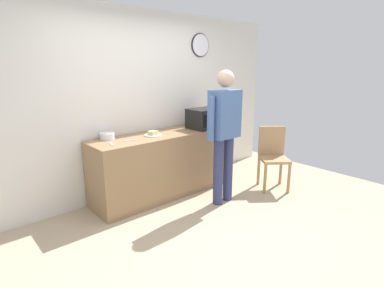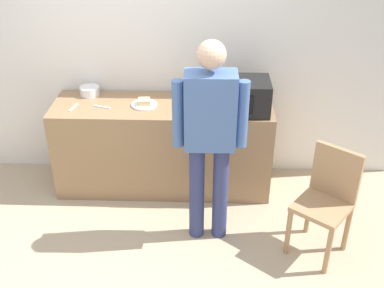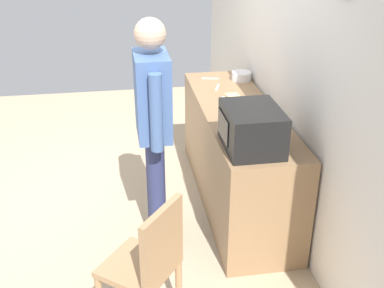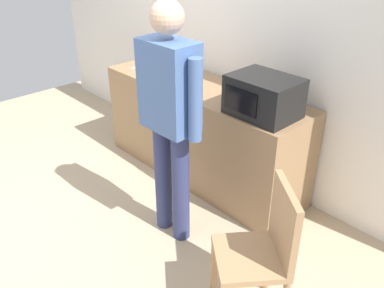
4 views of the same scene
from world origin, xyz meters
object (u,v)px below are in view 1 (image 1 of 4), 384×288
at_px(salad_bowl, 107,136).
at_px(spoon_utensil, 111,144).
at_px(microwave, 205,118).
at_px(person_standing, 224,127).
at_px(wooden_chair, 273,154).
at_px(fork_utensil, 130,140).
at_px(sandwich_plate, 153,134).

distance_m(salad_bowl, spoon_utensil, 0.31).
bearing_deg(spoon_utensil, microwave, -0.39).
height_order(microwave, person_standing, person_standing).
bearing_deg(wooden_chair, salad_bowl, 152.78).
bearing_deg(salad_bowl, microwave, -11.80).
bearing_deg(wooden_chair, fork_utensil, 157.23).
height_order(salad_bowl, spoon_utensil, salad_bowl).
xyz_separation_m(person_standing, wooden_chair, (0.96, -0.13, -0.53)).
bearing_deg(salad_bowl, wooden_chair, -27.22).
relative_size(salad_bowl, wooden_chair, 0.20).
distance_m(sandwich_plate, wooden_chair, 1.85).
bearing_deg(spoon_utensil, sandwich_plate, 6.27).
relative_size(sandwich_plate, fork_utensil, 1.43).
height_order(sandwich_plate, person_standing, person_standing).
relative_size(sandwich_plate, person_standing, 0.14).
height_order(sandwich_plate, fork_utensil, sandwich_plate).
height_order(sandwich_plate, salad_bowl, salad_bowl).
bearing_deg(microwave, fork_utensil, 178.72).
height_order(sandwich_plate, wooden_chair, sandwich_plate).
bearing_deg(sandwich_plate, person_standing, -50.50).
relative_size(microwave, wooden_chair, 0.53).
relative_size(fork_utensil, wooden_chair, 0.18).
bearing_deg(fork_utensil, wooden_chair, -22.77).
xyz_separation_m(sandwich_plate, fork_utensil, (-0.39, -0.05, -0.02)).
distance_m(sandwich_plate, person_standing, 0.98).
relative_size(fork_utensil, person_standing, 0.10).
relative_size(salad_bowl, fork_utensil, 1.13).
xyz_separation_m(salad_bowl, fork_utensil, (0.18, -0.28, -0.04)).
xyz_separation_m(spoon_utensil, wooden_chair, (2.24, -0.81, -0.38)).
xyz_separation_m(microwave, fork_utensil, (-1.29, 0.03, -0.15)).
bearing_deg(person_standing, sandwich_plate, 129.50).
height_order(spoon_utensil, wooden_chair, wooden_chair).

